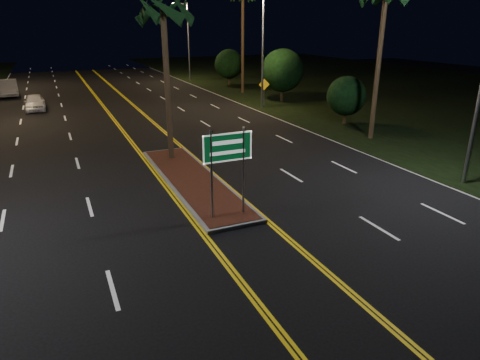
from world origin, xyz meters
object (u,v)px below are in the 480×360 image
palm_median (163,10)px  car_near (35,101)px  shrub_mid (282,70)px  streetlight_right_mid (259,37)px  streetlight_right_far (185,32)px  shrub_far (229,64)px  warning_sign (264,88)px  highway_sign (228,156)px  median_island (192,180)px  shrub_near (346,96)px  car_far (8,87)px

palm_median → car_near: (-6.51, 17.81, -6.53)m
shrub_mid → palm_median: bearing=-136.0°
streetlight_right_mid → streetlight_right_far: bearing=90.0°
streetlight_right_mid → shrub_far: 14.74m
streetlight_right_far → warning_sign: 19.85m
highway_sign → warning_sign: bearing=59.9°
shrub_mid → warning_sign: shrub_mid is taller
highway_sign → car_near: bearing=104.3°
median_island → shrub_mid: size_ratio=2.22×
median_island → shrub_mid: bearing=50.5°
car_near → median_island: bearing=-72.7°
shrub_far → warning_sign: bearing=-99.8°
streetlight_right_far → warning_sign: size_ratio=3.96×
highway_sign → shrub_far: 35.96m
highway_sign → streetlight_right_mid: size_ratio=0.36×
shrub_near → warning_sign: (-2.01, 8.62, -0.49)m
median_island → car_far: car_far is taller
median_island → car_far: bearing=106.4°
shrub_mid → car_near: bearing=168.1°
car_far → shrub_near: bearing=-50.7°
highway_sign → shrub_mid: 25.41m
warning_sign → shrub_mid: bearing=37.4°
streetlight_right_mid → shrub_near: (2.89, -8.00, -3.71)m
shrub_far → shrub_near: bearing=-90.8°
median_island → shrub_near: bearing=27.4°
shrub_far → car_far: shrub_far is taller
highway_sign → shrub_far: shrub_far is taller
car_far → warning_sign: warning_sign is taller
streetlight_right_far → shrub_mid: bearing=-79.3°
car_near → car_far: (-2.41, 9.06, 0.17)m
streetlight_right_mid → shrub_far: streetlight_right_mid is taller
streetlight_right_far → warning_sign: (0.88, -19.38, -4.20)m
car_near → warning_sign: (18.00, -5.68, 0.72)m
highway_sign → shrub_mid: size_ratio=0.69×
median_island → streetlight_right_mid: 19.20m
shrub_far → warning_sign: (-2.31, -13.38, -0.88)m
palm_median → warning_sign: (11.49, 12.12, -5.82)m
highway_sign → shrub_near: bearing=39.7°
palm_median → shrub_mid: size_ratio=1.80×
highway_sign → shrub_near: size_ratio=0.97×
shrub_mid → car_far: bearing=149.8°
car_near → highway_sign: bearing=-75.4°
highway_sign → streetlight_right_mid: (10.61, 19.20, 3.25)m
median_island → streetlight_right_far: bearing=73.1°
shrub_near → warning_sign: shrub_near is taller
median_island → palm_median: 8.00m
streetlight_right_far → shrub_near: size_ratio=2.73×
shrub_near → highway_sign: bearing=-140.3°
car_near → palm_median: bearing=-69.6°
highway_sign → shrub_mid: (14.00, 21.20, 0.32)m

